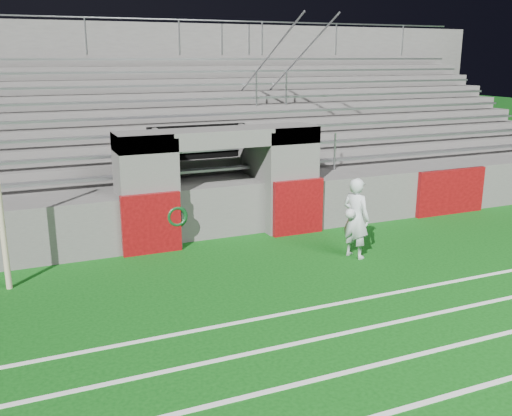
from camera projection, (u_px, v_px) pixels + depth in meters
name	position (u px, v px, depth m)	size (l,w,h in m)	color
ground	(284.00, 288.00, 10.69)	(90.00, 90.00, 0.00)	#0B470F
stadium_structure	(171.00, 149.00, 17.39)	(26.00, 8.48, 5.42)	#565451
goalkeeper_with_ball	(356.00, 218.00, 12.15)	(0.63, 0.75, 1.75)	silver
hose_coil	(177.00, 217.00, 12.63)	(0.51, 0.14, 0.52)	#0E460F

